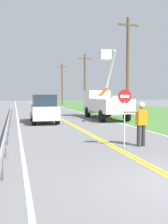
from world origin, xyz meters
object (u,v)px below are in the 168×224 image
object	(u,v)px
utility_pole_mid	(85,81)
utility_pole_far	(62,83)
stop_sign_paddle	(125,105)
utility_pole_near	(128,67)
oncoming_suv_nearest	(44,108)
utility_bucket_truck	(104,102)
flagger_worker	(141,121)

from	to	relation	value
utility_pole_mid	utility_pole_far	xyz separation A→B (m)	(-0.38, 15.41, 0.22)
stop_sign_paddle	utility_pole_near	size ratio (longest dim) A/B	0.27
oncoming_suv_nearest	utility_bucket_truck	bearing A→B (deg)	17.68
flagger_worker	utility_bucket_truck	world-z (taller)	utility_bucket_truck
flagger_worker	utility_pole_mid	xyz separation A→B (m)	(4.59, 25.22, 2.97)
utility_pole_near	utility_bucket_truck	bearing A→B (deg)	161.71
stop_sign_paddle	oncoming_suv_nearest	bearing A→B (deg)	101.79
stop_sign_paddle	utility_pole_near	xyz separation A→B (m)	(5.23, 11.05, 2.78)
utility_pole_far	flagger_worker	bearing A→B (deg)	-95.92
utility_pole_near	oncoming_suv_nearest	bearing A→B (deg)	-171.44
flagger_worker	utility_pole_far	distance (m)	40.97
stop_sign_paddle	utility_bucket_truck	world-z (taller)	utility_bucket_truck
flagger_worker	utility_pole_near	distance (m)	12.34
utility_pole_far	utility_pole_near	bearing A→B (deg)	-89.51
oncoming_suv_nearest	utility_pole_mid	xyz separation A→B (m)	(7.44, 15.35, 2.95)
flagger_worker	oncoming_suv_nearest	world-z (taller)	oncoming_suv_nearest
utility_pole_mid	utility_pole_far	bearing A→B (deg)	91.42
flagger_worker	stop_sign_paddle	world-z (taller)	stop_sign_paddle
utility_pole_near	utility_pole_mid	size ratio (longest dim) A/B	1.12
utility_bucket_truck	oncoming_suv_nearest	xyz separation A→B (m)	(-5.41, -1.73, -0.37)
utility_bucket_truck	utility_pole_near	xyz separation A→B (m)	(1.89, -0.63, 3.06)
utility_pole_mid	utility_bucket_truck	bearing A→B (deg)	-98.44
utility_bucket_truck	utility_pole_far	size ratio (longest dim) A/B	0.84
oncoming_suv_nearest	utility_pole_mid	distance (m)	17.31
flagger_worker	oncoming_suv_nearest	bearing A→B (deg)	106.06
oncoming_suv_nearest	flagger_worker	bearing A→B (deg)	-73.94
flagger_worker	utility_pole_near	world-z (taller)	utility_pole_near
utility_bucket_truck	flagger_worker	bearing A→B (deg)	-102.51
utility_bucket_truck	utility_pole_far	distance (m)	29.21
flagger_worker	utility_pole_far	world-z (taller)	utility_pole_far
utility_bucket_truck	utility_pole_mid	size ratio (longest dim) A/B	0.89
flagger_worker	utility_pole_far	size ratio (longest dim) A/B	0.23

